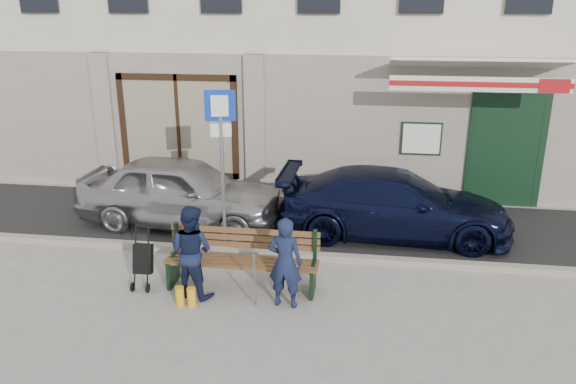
% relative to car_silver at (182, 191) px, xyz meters
% --- Properties ---
extents(ground, '(80.00, 80.00, 0.00)m').
position_rel_car_silver_xyz_m(ground, '(2.50, -2.80, -0.70)').
color(ground, '#9E9991').
rests_on(ground, ground).
extents(asphalt_lane, '(60.00, 3.20, 0.01)m').
position_rel_car_silver_xyz_m(asphalt_lane, '(2.50, 0.30, -0.69)').
color(asphalt_lane, '#282828').
rests_on(asphalt_lane, ground).
extents(curb, '(60.00, 0.18, 0.12)m').
position_rel_car_silver_xyz_m(curb, '(2.50, -1.30, -0.64)').
color(curb, '#9E9384').
rests_on(curb, ground).
extents(car_silver, '(4.19, 1.90, 1.39)m').
position_rel_car_silver_xyz_m(car_silver, '(0.00, 0.00, 0.00)').
color(car_silver, '#ADADB2').
rests_on(car_silver, ground).
extents(car_navy, '(4.43, 1.91, 1.27)m').
position_rel_car_silver_xyz_m(car_navy, '(4.20, 0.03, -0.06)').
color(car_navy, black).
rests_on(car_navy, ground).
extents(parking_sign, '(0.53, 0.15, 2.87)m').
position_rel_car_silver_xyz_m(parking_sign, '(1.11, -0.92, 1.25)').
color(parking_sign, gray).
rests_on(parking_sign, ground).
extents(bench, '(2.40, 1.17, 0.98)m').
position_rel_car_silver_xyz_m(bench, '(1.73, -2.46, -0.24)').
color(bench, brown).
rests_on(bench, ground).
extents(man, '(0.54, 0.38, 1.40)m').
position_rel_car_silver_xyz_m(man, '(2.52, -2.91, 0.00)').
color(man, '#151D3A').
rests_on(man, ground).
extents(woman, '(0.84, 0.74, 1.45)m').
position_rel_car_silver_xyz_m(woman, '(1.07, -2.78, 0.03)').
color(woman, '#141B38').
rests_on(woman, ground).
extents(stroller, '(0.30, 0.42, 1.01)m').
position_rel_car_silver_xyz_m(stroller, '(0.22, -2.63, -0.25)').
color(stroller, black).
rests_on(stroller, ground).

